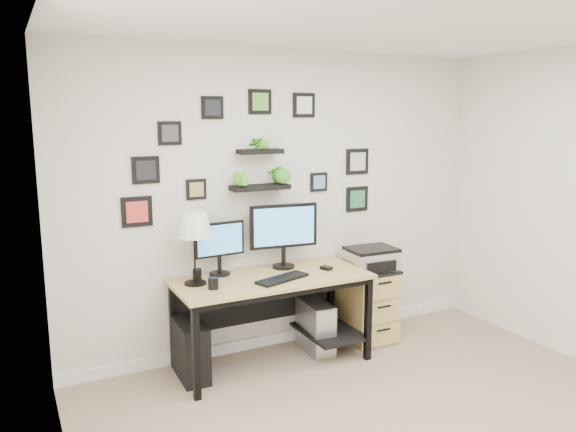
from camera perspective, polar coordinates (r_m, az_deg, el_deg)
room at (r=5.26m, az=-0.02°, el=-12.07°), size 4.00×4.00×4.00m
desk at (r=4.68m, az=-1.43°, el=-7.47°), size 1.60×0.70×0.75m
monitor_left at (r=4.61m, az=-6.98°, el=-2.88°), size 0.43×0.18×0.44m
monitor_right at (r=4.77m, az=-0.44°, el=-1.47°), size 0.60×0.21×0.56m
keyboard at (r=4.50m, az=-0.59°, el=-6.38°), size 0.49×0.29×0.02m
mouse at (r=4.80m, az=3.91°, el=-5.29°), size 0.09×0.11×0.03m
table_lamp at (r=4.35m, az=-9.55°, el=-1.02°), size 0.28×0.28×0.57m
mug at (r=4.30m, az=-7.60°, el=-6.79°), size 0.08×0.08×0.09m
pen_cup at (r=4.55m, az=-9.21°, el=-5.89°), size 0.07×0.07×0.09m
pc_tower_black at (r=4.60m, az=-9.85°, el=-13.27°), size 0.22×0.46×0.45m
pc_tower_grey at (r=5.02m, az=2.82°, el=-11.10°), size 0.23×0.46×0.44m
file_cabinet at (r=5.29m, az=8.00°, el=-8.77°), size 0.43×0.53×0.67m
printer at (r=5.14m, az=8.48°, el=-4.27°), size 0.45×0.37×0.19m
wall_decor at (r=4.71m, az=-2.88°, el=5.40°), size 2.28×0.18×1.10m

